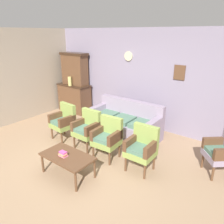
# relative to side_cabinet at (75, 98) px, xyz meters

# --- Properties ---
(ground_plane) EXTENTS (7.68, 7.68, 0.00)m
(ground_plane) POSITION_rel_side_cabinet_xyz_m (2.54, -2.25, -0.47)
(ground_plane) COLOR #997A5B
(wall_back_with_decor) EXTENTS (6.40, 0.09, 2.70)m
(wall_back_with_decor) POSITION_rel_side_cabinet_xyz_m (2.54, 0.38, 0.89)
(wall_back_with_decor) COLOR gray
(wall_back_with_decor) RESTS_ON ground
(side_cabinet) EXTENTS (1.16, 0.55, 0.93)m
(side_cabinet) POSITION_rel_side_cabinet_xyz_m (0.00, 0.00, 0.00)
(side_cabinet) COLOR brown
(side_cabinet) RESTS_ON ground
(cabinet_upper_hutch) EXTENTS (0.99, 0.38, 1.03)m
(cabinet_upper_hutch) POSITION_rel_side_cabinet_xyz_m (0.00, 0.08, 0.98)
(cabinet_upper_hutch) COLOR brown
(cabinet_upper_hutch) RESTS_ON side_cabinet
(vase_on_cabinet) EXTENTS (0.12, 0.12, 0.29)m
(vase_on_cabinet) POSITION_rel_side_cabinet_xyz_m (0.02, -0.18, 0.61)
(vase_on_cabinet) COLOR tan
(vase_on_cabinet) RESTS_ON side_cabinet
(floral_couch) EXTENTS (1.90, 0.81, 0.90)m
(floral_couch) POSITION_rel_side_cabinet_xyz_m (2.45, -0.52, -0.14)
(floral_couch) COLOR gray
(floral_couch) RESTS_ON ground
(armchair_by_doorway) EXTENTS (0.56, 0.53, 0.90)m
(armchair_by_doorway) POSITION_rel_side_cabinet_xyz_m (1.33, -1.62, 0.03)
(armchair_by_doorway) COLOR #849947
(armchair_by_doorway) RESTS_ON ground
(armchair_near_cabinet) EXTENTS (0.52, 0.49, 0.90)m
(armchair_near_cabinet) POSITION_rel_side_cabinet_xyz_m (2.12, -1.59, 0.03)
(armchair_near_cabinet) COLOR #849947
(armchair_near_cabinet) RESTS_ON ground
(armchair_near_couch_end) EXTENTS (0.55, 0.52, 0.90)m
(armchair_near_couch_end) POSITION_rel_side_cabinet_xyz_m (2.77, -1.66, 0.03)
(armchair_near_couch_end) COLOR #849947
(armchair_near_couch_end) RESTS_ON ground
(armchair_row_middle) EXTENTS (0.53, 0.50, 0.90)m
(armchair_row_middle) POSITION_rel_side_cabinet_xyz_m (3.58, -1.60, 0.03)
(armchair_row_middle) COLOR #849947
(armchair_row_middle) RESTS_ON ground
(wingback_chair_by_fireplace) EXTENTS (0.71, 0.71, 0.90)m
(wingback_chair_by_fireplace) POSITION_rel_side_cabinet_xyz_m (4.85, -0.81, 0.03)
(wingback_chair_by_fireplace) COLOR gray
(wingback_chair_by_fireplace) RESTS_ON ground
(coffee_table) EXTENTS (1.00, 0.56, 0.42)m
(coffee_table) POSITION_rel_side_cabinet_xyz_m (2.57, -2.61, -0.09)
(coffee_table) COLOR brown
(coffee_table) RESTS_ON ground
(book_stack_on_table) EXTENTS (0.16, 0.13, 0.09)m
(book_stack_on_table) POSITION_rel_side_cabinet_xyz_m (2.54, -2.68, -0.00)
(book_stack_on_table) COLOR pink
(book_stack_on_table) RESTS_ON coffee_table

